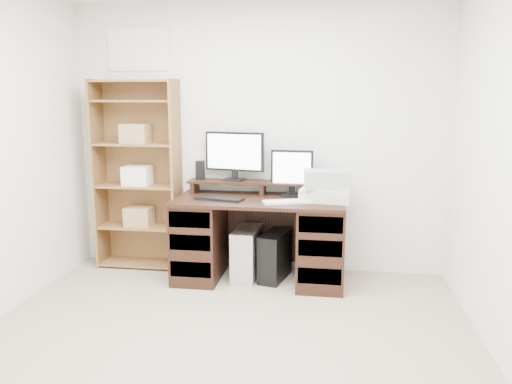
% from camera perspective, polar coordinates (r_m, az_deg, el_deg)
% --- Properties ---
extents(room, '(3.54, 4.04, 2.54)m').
position_cam_1_polar(room, '(2.76, -5.97, 2.70)').
color(room, tan).
rests_on(room, ground).
extents(desk, '(1.50, 0.70, 0.75)m').
position_cam_1_polar(desk, '(4.51, 0.41, -5.25)').
color(desk, black).
rests_on(desk, ground).
extents(riser_shelf, '(1.40, 0.22, 0.12)m').
position_cam_1_polar(riser_shelf, '(4.61, 0.78, 0.89)').
color(riser_shelf, black).
rests_on(riser_shelf, desk).
extents(monitor_wide, '(0.56, 0.18, 0.45)m').
position_cam_1_polar(monitor_wide, '(4.64, -2.47, 4.42)').
color(monitor_wide, black).
rests_on(monitor_wide, riser_shelf).
extents(monitor_small, '(0.38, 0.15, 0.42)m').
position_cam_1_polar(monitor_small, '(4.52, 4.12, 2.39)').
color(monitor_small, black).
rests_on(monitor_small, desk).
extents(speaker, '(0.08, 0.08, 0.18)m').
position_cam_1_polar(speaker, '(4.74, -6.40, 2.51)').
color(speaker, black).
rests_on(speaker, riser_shelf).
extents(keyboard_black, '(0.45, 0.23, 0.02)m').
position_cam_1_polar(keyboard_black, '(4.38, -4.21, -0.76)').
color(keyboard_black, black).
rests_on(keyboard_black, desk).
extents(keyboard_white, '(0.46, 0.27, 0.02)m').
position_cam_1_polar(keyboard_white, '(4.25, 3.76, -1.11)').
color(keyboard_white, white).
rests_on(keyboard_white, desk).
extents(mouse, '(0.11, 0.08, 0.04)m').
position_cam_1_polar(mouse, '(4.28, 8.24, -0.99)').
color(mouse, white).
rests_on(mouse, desk).
extents(printer, '(0.47, 0.38, 0.11)m').
position_cam_1_polar(printer, '(4.37, 8.01, -0.29)').
color(printer, beige).
rests_on(printer, desk).
extents(basket, '(0.40, 0.31, 0.16)m').
position_cam_1_polar(basket, '(4.35, 8.05, 1.43)').
color(basket, '#979DA1').
rests_on(basket, printer).
extents(tower_silver, '(0.24, 0.48, 0.47)m').
position_cam_1_polar(tower_silver, '(4.58, -1.03, -7.02)').
color(tower_silver, silver).
rests_on(tower_silver, ground).
extents(tower_black, '(0.28, 0.46, 0.43)m').
position_cam_1_polar(tower_black, '(4.57, 2.17, -7.31)').
color(tower_black, black).
rests_on(tower_black, ground).
extents(bookshelf, '(0.80, 0.30, 1.80)m').
position_cam_1_polar(bookshelf, '(4.91, -13.31, 2.10)').
color(bookshelf, olive).
rests_on(bookshelf, ground).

